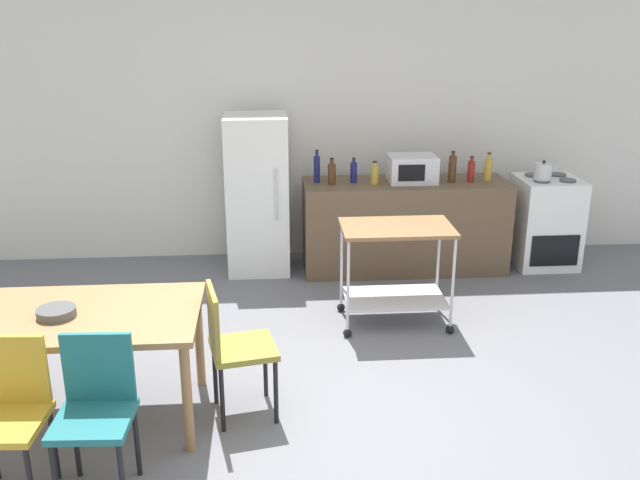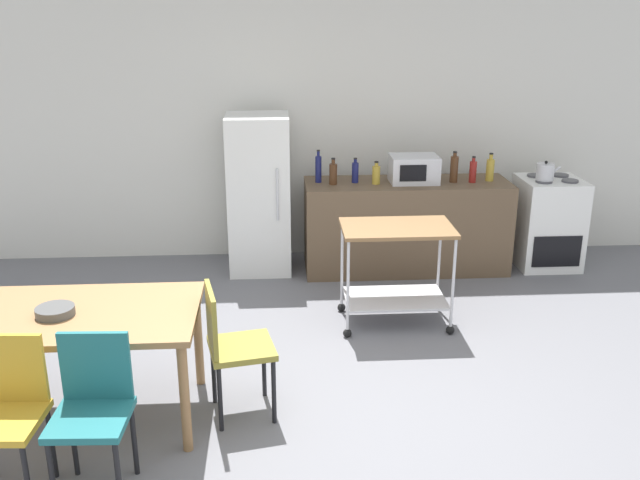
{
  "view_description": "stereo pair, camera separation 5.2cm",
  "coord_description": "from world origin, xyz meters",
  "px_view_note": "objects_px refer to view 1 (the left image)",
  "views": [
    {
      "loc": [
        -0.43,
        -3.93,
        2.55
      ],
      "look_at": [
        -0.05,
        1.2,
        0.8
      ],
      "focal_mm": 39.13,
      "sensor_mm": 36.0,
      "label": 1
    },
    {
      "loc": [
        -0.38,
        -3.93,
        2.55
      ],
      "look_at": [
        -0.05,
        1.2,
        0.8
      ],
      "focal_mm": 39.13,
      "sensor_mm": 36.0,
      "label": 2
    }
  ],
  "objects_px": {
    "chair_teal": "(96,406)",
    "bottle_sparkling_water": "(471,171)",
    "bottle_sesame_oil": "(317,169)",
    "kitchen_cart": "(396,258)",
    "fruit_bowl": "(56,312)",
    "microwave": "(412,169)",
    "bottle_soda": "(375,174)",
    "bottle_wine": "(452,168)",
    "chair_mustard": "(8,409)",
    "stove_oven": "(545,222)",
    "bottle_olive_oil": "(332,173)",
    "bottle_soy_sauce": "(488,169)",
    "dining_table": "(78,325)",
    "bottle_vinegar": "(354,172)",
    "refrigerator": "(258,194)",
    "chair_olive": "(233,343)",
    "kettle": "(543,171)"
  },
  "relations": [
    {
      "from": "bottle_sesame_oil",
      "to": "bottle_vinegar",
      "type": "height_order",
      "value": "bottle_sesame_oil"
    },
    {
      "from": "stove_oven",
      "to": "microwave",
      "type": "height_order",
      "value": "microwave"
    },
    {
      "from": "dining_table",
      "to": "chair_teal",
      "type": "bearing_deg",
      "value": -70.31
    },
    {
      "from": "chair_mustard",
      "to": "bottle_sparkling_water",
      "type": "relative_size",
      "value": 3.5
    },
    {
      "from": "chair_teal",
      "to": "bottle_sparkling_water",
      "type": "height_order",
      "value": "bottle_sparkling_water"
    },
    {
      "from": "bottle_wine",
      "to": "bottle_vinegar",
      "type": "bearing_deg",
      "value": 177.41
    },
    {
      "from": "bottle_sesame_oil",
      "to": "kitchen_cart",
      "type": "bearing_deg",
      "value": -66.7
    },
    {
      "from": "fruit_bowl",
      "to": "microwave",
      "type": "bearing_deg",
      "value": 43.59
    },
    {
      "from": "chair_teal",
      "to": "chair_olive",
      "type": "relative_size",
      "value": 1.0
    },
    {
      "from": "stove_oven",
      "to": "microwave",
      "type": "xyz_separation_m",
      "value": [
        -1.4,
        -0.02,
        0.58
      ]
    },
    {
      "from": "chair_teal",
      "to": "fruit_bowl",
      "type": "relative_size",
      "value": 3.8
    },
    {
      "from": "kitchen_cart",
      "to": "bottle_sparkling_water",
      "type": "bearing_deg",
      "value": 51.9
    },
    {
      "from": "chair_mustard",
      "to": "stove_oven",
      "type": "distance_m",
      "value": 5.3
    },
    {
      "from": "bottle_soda",
      "to": "bottle_wine",
      "type": "height_order",
      "value": "bottle_wine"
    },
    {
      "from": "chair_teal",
      "to": "chair_olive",
      "type": "distance_m",
      "value": 0.97
    },
    {
      "from": "bottle_soy_sauce",
      "to": "bottle_wine",
      "type": "bearing_deg",
      "value": -174.81
    },
    {
      "from": "chair_olive",
      "to": "bottle_vinegar",
      "type": "bearing_deg",
      "value": -33.99
    },
    {
      "from": "chair_teal",
      "to": "bottle_sparkling_water",
      "type": "xyz_separation_m",
      "value": [
        2.91,
        3.17,
        0.49
      ]
    },
    {
      "from": "dining_table",
      "to": "kitchen_cart",
      "type": "relative_size",
      "value": 1.65
    },
    {
      "from": "bottle_wine",
      "to": "bottle_soda",
      "type": "bearing_deg",
      "value": -178.29
    },
    {
      "from": "bottle_olive_oil",
      "to": "bottle_sparkling_water",
      "type": "bearing_deg",
      "value": -0.18
    },
    {
      "from": "chair_mustard",
      "to": "bottle_olive_oil",
      "type": "distance_m",
      "value": 3.79
    },
    {
      "from": "bottle_soda",
      "to": "kettle",
      "type": "relative_size",
      "value": 0.92
    },
    {
      "from": "bottle_sparkling_water",
      "to": "bottle_soy_sauce",
      "type": "distance_m",
      "value": 0.19
    },
    {
      "from": "kitchen_cart",
      "to": "chair_teal",
      "type": "bearing_deg",
      "value": -134.89
    },
    {
      "from": "chair_mustard",
      "to": "bottle_olive_oil",
      "type": "relative_size",
      "value": 3.47
    },
    {
      "from": "refrigerator",
      "to": "dining_table",
      "type": "bearing_deg",
      "value": -112.4
    },
    {
      "from": "bottle_olive_oil",
      "to": "microwave",
      "type": "bearing_deg",
      "value": 2.9
    },
    {
      "from": "refrigerator",
      "to": "bottle_soy_sauce",
      "type": "distance_m",
      "value": 2.27
    },
    {
      "from": "dining_table",
      "to": "bottle_wine",
      "type": "distance_m",
      "value": 3.9
    },
    {
      "from": "bottle_vinegar",
      "to": "chair_olive",
      "type": "bearing_deg",
      "value": -112.73
    },
    {
      "from": "chair_mustard",
      "to": "chair_olive",
      "type": "xyz_separation_m",
      "value": [
        1.15,
        0.67,
        0.0
      ]
    },
    {
      "from": "chair_olive",
      "to": "bottle_soy_sauce",
      "type": "height_order",
      "value": "bottle_soy_sauce"
    },
    {
      "from": "stove_oven",
      "to": "bottle_olive_oil",
      "type": "distance_m",
      "value": 2.25
    },
    {
      "from": "chair_mustard",
      "to": "microwave",
      "type": "distance_m",
      "value": 4.29
    },
    {
      "from": "chair_mustard",
      "to": "bottle_wine",
      "type": "xyz_separation_m",
      "value": [
        3.18,
        3.19,
        0.51
      ]
    },
    {
      "from": "bottle_olive_oil",
      "to": "bottle_wine",
      "type": "height_order",
      "value": "bottle_wine"
    },
    {
      "from": "bottle_sesame_oil",
      "to": "bottle_wine",
      "type": "distance_m",
      "value": 1.32
    },
    {
      "from": "bottle_sparkling_water",
      "to": "bottle_olive_oil",
      "type": "bearing_deg",
      "value": 179.82
    },
    {
      "from": "bottle_sesame_oil",
      "to": "bottle_vinegar",
      "type": "xyz_separation_m",
      "value": [
        0.35,
        -0.03,
        -0.03
      ]
    },
    {
      "from": "bottle_soda",
      "to": "kettle",
      "type": "distance_m",
      "value": 1.65
    },
    {
      "from": "bottle_soy_sauce",
      "to": "bottle_olive_oil",
      "type": "bearing_deg",
      "value": -178.18
    },
    {
      "from": "chair_olive",
      "to": "stove_oven",
      "type": "height_order",
      "value": "stove_oven"
    },
    {
      "from": "chair_teal",
      "to": "bottle_sesame_oil",
      "type": "bearing_deg",
      "value": 69.34
    },
    {
      "from": "dining_table",
      "to": "kettle",
      "type": "distance_m",
      "value": 4.59
    },
    {
      "from": "kitchen_cart",
      "to": "chair_mustard",
      "type": "bearing_deg",
      "value": -140.91
    },
    {
      "from": "bottle_olive_oil",
      "to": "fruit_bowl",
      "type": "xyz_separation_m",
      "value": [
        -1.91,
        -2.52,
        -0.23
      ]
    },
    {
      "from": "chair_teal",
      "to": "bottle_sparkling_water",
      "type": "distance_m",
      "value": 4.33
    },
    {
      "from": "stove_oven",
      "to": "bottle_olive_oil",
      "type": "bearing_deg",
      "value": -178.35
    },
    {
      "from": "chair_mustard",
      "to": "bottle_sparkling_water",
      "type": "xyz_separation_m",
      "value": [
        3.37,
        3.17,
        0.49
      ]
    }
  ]
}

